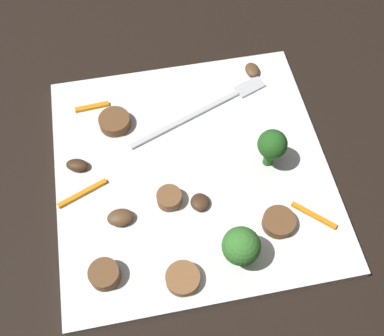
% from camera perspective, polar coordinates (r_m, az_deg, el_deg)
% --- Properties ---
extents(ground_plane, '(1.40, 1.40, 0.00)m').
position_cam_1_polar(ground_plane, '(0.50, -0.00, -0.60)').
color(ground_plane, black).
extents(plate, '(0.29, 0.29, 0.01)m').
position_cam_1_polar(plate, '(0.49, -0.00, -0.30)').
color(plate, white).
rests_on(plate, ground_plane).
extents(fork, '(0.17, 0.08, 0.00)m').
position_cam_1_polar(fork, '(0.53, 2.18, 7.65)').
color(fork, silver).
rests_on(fork, plate).
extents(broccoli_floret_0, '(0.03, 0.03, 0.05)m').
position_cam_1_polar(broccoli_floret_0, '(0.47, 10.05, 2.82)').
color(broccoli_floret_0, '#296420').
rests_on(broccoli_floret_0, plate).
extents(broccoli_floret_1, '(0.04, 0.04, 0.05)m').
position_cam_1_polar(broccoli_floret_1, '(0.43, 6.21, -9.78)').
color(broccoli_floret_1, '#408630').
rests_on(broccoli_floret_1, plate).
extents(sausage_slice_0, '(0.04, 0.04, 0.01)m').
position_cam_1_polar(sausage_slice_0, '(0.46, 10.85, -6.69)').
color(sausage_slice_0, brown).
rests_on(sausage_slice_0, plate).
extents(sausage_slice_1, '(0.05, 0.05, 0.01)m').
position_cam_1_polar(sausage_slice_1, '(0.44, -1.17, -13.73)').
color(sausage_slice_1, brown).
rests_on(sausage_slice_1, plate).
extents(sausage_slice_2, '(0.03, 0.03, 0.01)m').
position_cam_1_polar(sausage_slice_2, '(0.47, -2.87, -3.81)').
color(sausage_slice_2, brown).
rests_on(sausage_slice_2, plate).
extents(sausage_slice_3, '(0.05, 0.05, 0.01)m').
position_cam_1_polar(sausage_slice_3, '(0.52, -9.71, 5.76)').
color(sausage_slice_3, brown).
rests_on(sausage_slice_3, plate).
extents(sausage_slice_4, '(0.04, 0.04, 0.02)m').
position_cam_1_polar(sausage_slice_4, '(0.44, -10.95, -13.02)').
color(sausage_slice_4, brown).
rests_on(sausage_slice_4, plate).
extents(mushroom_0, '(0.02, 0.02, 0.01)m').
position_cam_1_polar(mushroom_0, '(0.47, 1.49, -4.24)').
color(mushroom_0, '#422B19').
rests_on(mushroom_0, plate).
extents(mushroom_1, '(0.03, 0.02, 0.01)m').
position_cam_1_polar(mushroom_1, '(0.46, -9.00, -6.16)').
color(mushroom_1, brown).
rests_on(mushroom_1, plate).
extents(mushroom_2, '(0.02, 0.02, 0.01)m').
position_cam_1_polar(mushroom_2, '(0.57, 7.59, 12.15)').
color(mushroom_2, brown).
rests_on(mushroom_2, plate).
extents(mushroom_3, '(0.03, 0.02, 0.01)m').
position_cam_1_polar(mushroom_3, '(0.50, -14.24, 0.35)').
color(mushroom_3, '#422B19').
rests_on(mushroom_3, plate).
extents(pepper_strip_0, '(0.04, 0.01, 0.00)m').
position_cam_1_polar(pepper_strip_0, '(0.55, -12.46, 7.51)').
color(pepper_strip_0, orange).
rests_on(pepper_strip_0, plate).
extents(pepper_strip_1, '(0.04, 0.04, 0.00)m').
position_cam_1_polar(pepper_strip_1, '(0.48, 15.05, -5.77)').
color(pepper_strip_1, orange).
rests_on(pepper_strip_1, plate).
extents(pepper_strip_2, '(0.05, 0.03, 0.00)m').
position_cam_1_polar(pepper_strip_2, '(0.49, -13.62, -3.11)').
color(pepper_strip_2, orange).
rests_on(pepper_strip_2, plate).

